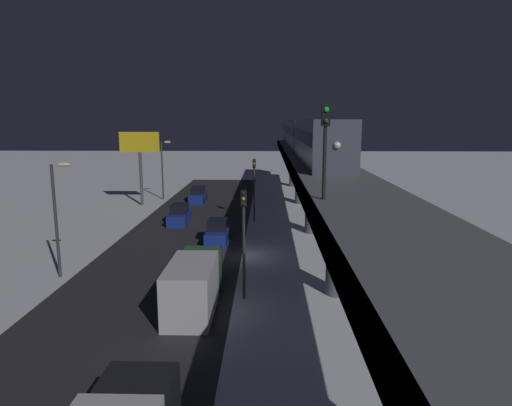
{
  "coord_description": "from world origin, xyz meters",
  "views": [
    {
      "loc": [
        -2.04,
        33.06,
        10.24
      ],
      "look_at": [
        -0.81,
        -16.49,
        1.1
      ],
      "focal_mm": 31.47,
      "sensor_mm": 36.0,
      "label": 1
    }
  ],
  "objects_px": {
    "subway_train": "(302,134)",
    "traffic_light_mid": "(254,181)",
    "traffic_light_near": "(244,229)",
    "commercial_billboard": "(140,149)",
    "sedan_blue_3": "(180,216)",
    "delivery_van": "(194,283)",
    "sedan_blue": "(198,196)",
    "rail_signal": "(325,135)",
    "sedan_blue_2": "(218,233)"
  },
  "relations": [
    {
      "from": "sedan_blue",
      "to": "sedan_blue_3",
      "type": "height_order",
      "value": "same"
    },
    {
      "from": "traffic_light_near",
      "to": "sedan_blue",
      "type": "bearing_deg",
      "value": -76.62
    },
    {
      "from": "sedan_blue",
      "to": "traffic_light_near",
      "type": "height_order",
      "value": "traffic_light_near"
    },
    {
      "from": "traffic_light_mid",
      "to": "commercial_billboard",
      "type": "xyz_separation_m",
      "value": [
        14.04,
        -8.59,
        2.63
      ]
    },
    {
      "from": "delivery_van",
      "to": "traffic_light_mid",
      "type": "height_order",
      "value": "traffic_light_mid"
    },
    {
      "from": "traffic_light_near",
      "to": "traffic_light_mid",
      "type": "bearing_deg",
      "value": -90.0
    },
    {
      "from": "subway_train",
      "to": "sedan_blue_3",
      "type": "relative_size",
      "value": 12.7
    },
    {
      "from": "subway_train",
      "to": "rail_signal",
      "type": "height_order",
      "value": "rail_signal"
    },
    {
      "from": "sedan_blue_3",
      "to": "traffic_light_mid",
      "type": "xyz_separation_m",
      "value": [
        -7.5,
        -1.23,
        3.4
      ]
    },
    {
      "from": "delivery_van",
      "to": "sedan_blue_3",
      "type": "bearing_deg",
      "value": -76.79
    },
    {
      "from": "delivery_van",
      "to": "traffic_light_near",
      "type": "bearing_deg",
      "value": -157.14
    },
    {
      "from": "sedan_blue_3",
      "to": "commercial_billboard",
      "type": "distance_m",
      "value": 13.25
    },
    {
      "from": "delivery_van",
      "to": "sedan_blue",
      "type": "bearing_deg",
      "value": -81.64
    },
    {
      "from": "subway_train",
      "to": "delivery_van",
      "type": "distance_m",
      "value": 33.25
    },
    {
      "from": "rail_signal",
      "to": "traffic_light_near",
      "type": "relative_size",
      "value": 0.62
    },
    {
      "from": "subway_train",
      "to": "traffic_light_near",
      "type": "relative_size",
      "value": 8.67
    },
    {
      "from": "sedan_blue_2",
      "to": "traffic_light_mid",
      "type": "height_order",
      "value": "traffic_light_mid"
    },
    {
      "from": "sedan_blue_2",
      "to": "delivery_van",
      "type": "relative_size",
      "value": 0.58
    },
    {
      "from": "delivery_van",
      "to": "traffic_light_mid",
      "type": "relative_size",
      "value": 1.16
    },
    {
      "from": "traffic_light_near",
      "to": "traffic_light_mid",
      "type": "xyz_separation_m",
      "value": [
        0.0,
        -20.54,
        0.0
      ]
    },
    {
      "from": "traffic_light_near",
      "to": "subway_train",
      "type": "bearing_deg",
      "value": -100.36
    },
    {
      "from": "rail_signal",
      "to": "delivery_van",
      "type": "xyz_separation_m",
      "value": [
        6.44,
        -4.57,
        -8.29
      ]
    },
    {
      "from": "subway_train",
      "to": "sedan_blue",
      "type": "height_order",
      "value": "subway_train"
    },
    {
      "from": "sedan_blue",
      "to": "traffic_light_mid",
      "type": "distance_m",
      "value": 13.73
    },
    {
      "from": "subway_train",
      "to": "traffic_light_near",
      "type": "distance_m",
      "value": 31.05
    },
    {
      "from": "traffic_light_mid",
      "to": "commercial_billboard",
      "type": "bearing_deg",
      "value": -31.46
    },
    {
      "from": "rail_signal",
      "to": "commercial_billboard",
      "type": "relative_size",
      "value": 0.45
    },
    {
      "from": "sedan_blue_3",
      "to": "commercial_billboard",
      "type": "bearing_deg",
      "value": -56.34
    },
    {
      "from": "subway_train",
      "to": "sedan_blue",
      "type": "relative_size",
      "value": 12.74
    },
    {
      "from": "sedan_blue_3",
      "to": "traffic_light_mid",
      "type": "bearing_deg",
      "value": -170.66
    },
    {
      "from": "rail_signal",
      "to": "traffic_light_mid",
      "type": "relative_size",
      "value": 0.62
    },
    {
      "from": "rail_signal",
      "to": "delivery_van",
      "type": "height_order",
      "value": "rail_signal"
    },
    {
      "from": "sedan_blue_2",
      "to": "traffic_light_mid",
      "type": "distance_m",
      "value": 9.32
    },
    {
      "from": "rail_signal",
      "to": "sedan_blue_2",
      "type": "distance_m",
      "value": 21.18
    },
    {
      "from": "subway_train",
      "to": "delivery_van",
      "type": "bearing_deg",
      "value": 75.3
    },
    {
      "from": "traffic_light_mid",
      "to": "traffic_light_near",
      "type": "bearing_deg",
      "value": 90.0
    },
    {
      "from": "rail_signal",
      "to": "sedan_blue",
      "type": "relative_size",
      "value": 0.92
    },
    {
      "from": "subway_train",
      "to": "traffic_light_mid",
      "type": "bearing_deg",
      "value": 60.28
    },
    {
      "from": "subway_train",
      "to": "commercial_billboard",
      "type": "height_order",
      "value": "subway_train"
    },
    {
      "from": "commercial_billboard",
      "to": "traffic_light_near",
      "type": "bearing_deg",
      "value": 115.73
    },
    {
      "from": "subway_train",
      "to": "rail_signal",
      "type": "xyz_separation_m",
      "value": [
        1.79,
        35.93,
        0.95
      ]
    },
    {
      "from": "traffic_light_mid",
      "to": "commercial_billboard",
      "type": "distance_m",
      "value": 16.67
    },
    {
      "from": "sedan_blue_2",
      "to": "traffic_light_near",
      "type": "distance_m",
      "value": 13.14
    },
    {
      "from": "commercial_billboard",
      "to": "sedan_blue_3",
      "type": "bearing_deg",
      "value": 123.66
    },
    {
      "from": "rail_signal",
      "to": "traffic_light_mid",
      "type": "xyz_separation_m",
      "value": [
        3.74,
        -26.25,
        -5.44
      ]
    },
    {
      "from": "delivery_van",
      "to": "commercial_billboard",
      "type": "distance_m",
      "value": 32.79
    },
    {
      "from": "traffic_light_near",
      "to": "commercial_billboard",
      "type": "height_order",
      "value": "commercial_billboard"
    },
    {
      "from": "rail_signal",
      "to": "delivery_van",
      "type": "bearing_deg",
      "value": -35.37
    },
    {
      "from": "sedan_blue_2",
      "to": "traffic_light_near",
      "type": "relative_size",
      "value": 0.67
    },
    {
      "from": "rail_signal",
      "to": "sedan_blue_2",
      "type": "height_order",
      "value": "rail_signal"
    }
  ]
}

